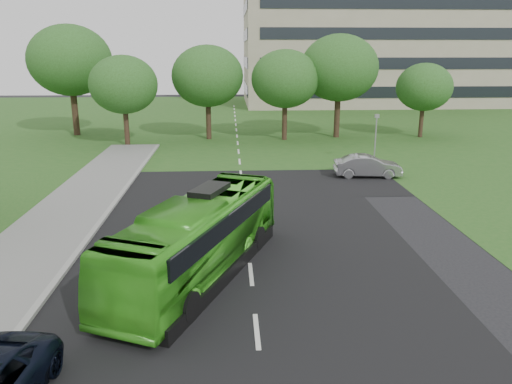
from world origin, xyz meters
TOP-DOWN VIEW (x-y plane):
  - ground at (0.00, 0.00)m, footprint 160.00×160.00m
  - street_surfaces at (-0.38, 22.75)m, footprint 120.00×120.00m
  - office_building at (21.96, 61.96)m, footprint 40.10×20.10m
  - tree_park_a at (-9.87, 25.43)m, footprint 5.92×5.92m
  - tree_park_b at (-2.71, 28.43)m, footprint 6.67×6.67m
  - tree_park_c at (4.48, 27.67)m, footprint 6.28×6.28m
  - tree_park_d at (9.71, 28.80)m, footprint 7.37×7.37m
  - tree_park_e at (17.96, 28.44)m, footprint 5.32×5.32m
  - tree_park_f at (-16.08, 31.56)m, footprint 8.00×8.00m
  - bus at (-1.93, -1.88)m, footprint 6.41×10.69m
  - sedan at (8.46, 12.86)m, footprint 4.55×1.91m
  - camera_pole at (10.00, 16.62)m, footprint 0.32×0.28m

SIDE VIEW (x-z plane):
  - ground at x=0.00m, z-range 0.00..0.00m
  - street_surfaces at x=-0.38m, z-range -0.05..0.10m
  - sedan at x=8.46m, z-range 0.00..1.46m
  - bus at x=-1.93m, z-range 0.00..2.94m
  - camera_pole at x=10.00m, z-range 0.54..4.25m
  - tree_park_e at x=17.96m, z-range 1.27..8.37m
  - tree_park_a at x=-9.87m, z-range 1.40..9.27m
  - tree_park_c at x=4.48m, z-range 1.49..9.83m
  - tree_park_b at x=-2.71m, z-range 1.52..10.27m
  - tree_park_d at x=9.71m, z-range 1.73..11.47m
  - tree_park_f at x=-16.08m, z-range 1.92..12.61m
  - office_building at x=21.96m, z-range 0.00..25.00m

